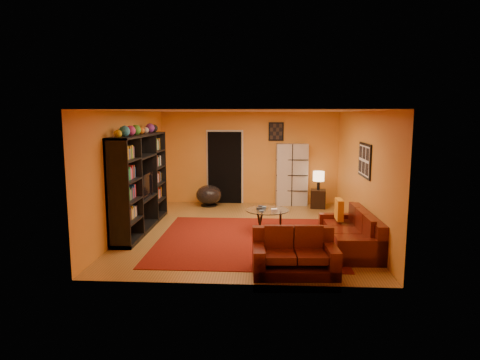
# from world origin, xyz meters

# --- Properties ---
(floor) EXTENTS (6.00, 6.00, 0.00)m
(floor) POSITION_xyz_m (0.00, 0.00, 0.00)
(floor) COLOR olive
(floor) RESTS_ON ground
(ceiling) EXTENTS (6.00, 6.00, 0.00)m
(ceiling) POSITION_xyz_m (0.00, 0.00, 2.60)
(ceiling) COLOR white
(ceiling) RESTS_ON wall_back
(wall_back) EXTENTS (6.00, 0.00, 6.00)m
(wall_back) POSITION_xyz_m (0.00, 3.00, 1.30)
(wall_back) COLOR orange
(wall_back) RESTS_ON floor
(wall_front) EXTENTS (6.00, 0.00, 6.00)m
(wall_front) POSITION_xyz_m (0.00, -3.00, 1.30)
(wall_front) COLOR orange
(wall_front) RESTS_ON floor
(wall_left) EXTENTS (0.00, 6.00, 6.00)m
(wall_left) POSITION_xyz_m (-2.50, 0.00, 1.30)
(wall_left) COLOR orange
(wall_left) RESTS_ON floor
(wall_right) EXTENTS (0.00, 6.00, 6.00)m
(wall_right) POSITION_xyz_m (2.50, 0.00, 1.30)
(wall_right) COLOR orange
(wall_right) RESTS_ON floor
(rug) EXTENTS (3.60, 3.60, 0.01)m
(rug) POSITION_xyz_m (0.10, -0.70, 0.01)
(rug) COLOR #5B110A
(rug) RESTS_ON floor
(doorway) EXTENTS (0.95, 0.10, 2.04)m
(doorway) POSITION_xyz_m (-0.70, 2.96, 1.02)
(doorway) COLOR black
(doorway) RESTS_ON floor
(wall_art_right) EXTENTS (0.03, 1.00, 0.70)m
(wall_art_right) POSITION_xyz_m (2.48, -0.30, 1.60)
(wall_art_right) COLOR black
(wall_art_right) RESTS_ON wall_right
(wall_art_back) EXTENTS (0.42, 0.03, 0.52)m
(wall_art_back) POSITION_xyz_m (0.75, 2.98, 2.05)
(wall_art_back) COLOR black
(wall_art_back) RESTS_ON wall_back
(entertainment_unit) EXTENTS (0.45, 3.00, 2.10)m
(entertainment_unit) POSITION_xyz_m (-2.27, 0.00, 1.05)
(entertainment_unit) COLOR black
(entertainment_unit) RESTS_ON floor
(tv) EXTENTS (0.91, 0.12, 0.52)m
(tv) POSITION_xyz_m (-2.23, -0.05, 0.98)
(tv) COLOR black
(tv) RESTS_ON entertainment_unit
(sofa) EXTENTS (0.90, 2.07, 0.85)m
(sofa) POSITION_xyz_m (2.13, -1.15, 0.29)
(sofa) COLOR #481009
(sofa) RESTS_ON rug
(loveseat) EXTENTS (1.38, 0.87, 0.85)m
(loveseat) POSITION_xyz_m (0.94, -2.42, 0.29)
(loveseat) COLOR #481009
(loveseat) RESTS_ON rug
(throw_pillow) EXTENTS (0.12, 0.42, 0.42)m
(throw_pillow) POSITION_xyz_m (1.95, -0.58, 0.63)
(throw_pillow) COLOR orange
(throw_pillow) RESTS_ON sofa
(coffee_table) EXTENTS (0.94, 0.94, 0.47)m
(coffee_table) POSITION_xyz_m (0.51, -0.00, 0.43)
(coffee_table) COLOR silver
(coffee_table) RESTS_ON floor
(storage_cabinet) EXTENTS (0.89, 0.45, 1.72)m
(storage_cabinet) POSITION_xyz_m (1.19, 2.80, 0.86)
(storage_cabinet) COLOR beige
(storage_cabinet) RESTS_ON floor
(bowl_chair) EXTENTS (0.72, 0.72, 0.58)m
(bowl_chair) POSITION_xyz_m (-1.10, 2.50, 0.31)
(bowl_chair) COLOR black
(bowl_chair) RESTS_ON floor
(side_table) EXTENTS (0.45, 0.45, 0.50)m
(side_table) POSITION_xyz_m (1.90, 2.44, 0.25)
(side_table) COLOR black
(side_table) RESTS_ON floor
(table_lamp) EXTENTS (0.30, 0.30, 0.50)m
(table_lamp) POSITION_xyz_m (1.90, 2.44, 0.86)
(table_lamp) COLOR black
(table_lamp) RESTS_ON side_table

